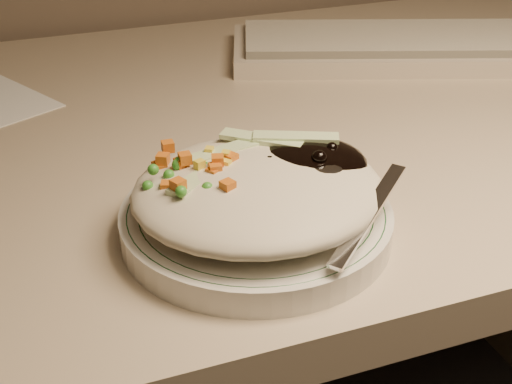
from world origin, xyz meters
name	(u,v)px	position (x,y,z in m)	size (l,w,h in m)	color
desk	(236,269)	(0.00, 1.38, 0.54)	(1.40, 0.70, 0.74)	tan
plate	(256,221)	(-0.06, 1.16, 0.75)	(0.21, 0.21, 0.02)	silver
plate_rim	(256,210)	(-0.06, 1.16, 0.76)	(0.20, 0.20, 0.00)	#144723
meal	(262,185)	(-0.05, 1.16, 0.78)	(0.20, 0.19, 0.05)	beige
keyboard	(407,47)	(0.27, 1.48, 0.75)	(0.47, 0.29, 0.03)	#BAAC98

